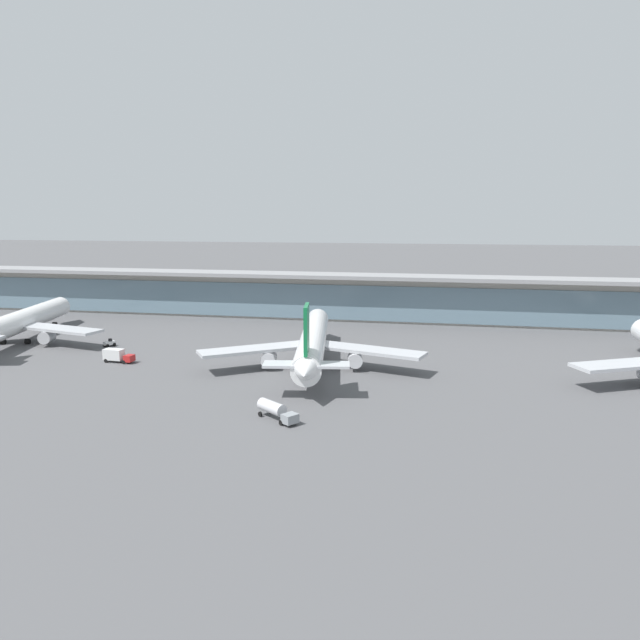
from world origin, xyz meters
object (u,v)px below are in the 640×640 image
(airliner_left_stand, at_px, (17,323))
(service_truck_mid_apron_red, at_px, (117,355))
(service_truck_by_tail_grey, at_px, (276,410))
(airliner_centre_stand, at_px, (313,342))
(service_truck_near_nose_white, at_px, (109,343))

(airliner_left_stand, bearing_deg, service_truck_mid_apron_red, -20.47)
(service_truck_by_tail_grey, bearing_deg, airliner_centre_stand, 92.45)
(airliner_left_stand, height_order, service_truck_mid_apron_red, airliner_left_stand)
(service_truck_near_nose_white, xyz_separation_m, service_truck_by_tail_grey, (57.91, -45.12, 0.83))
(service_truck_mid_apron_red, bearing_deg, airliner_centre_stand, 8.15)
(airliner_left_stand, xyz_separation_m, service_truck_near_nose_white, (26.35, 1.01, -4.64))
(service_truck_by_tail_grey, bearing_deg, service_truck_mid_apron_red, 147.26)
(service_truck_near_nose_white, bearing_deg, service_truck_mid_apron_red, -53.67)
(airliner_left_stand, height_order, service_truck_by_tail_grey, airliner_left_stand)
(airliner_left_stand, relative_size, service_truck_by_tail_grey, 7.87)
(airliner_centre_stand, height_order, service_truck_near_nose_white, airliner_centre_stand)
(service_truck_near_nose_white, bearing_deg, service_truck_by_tail_grey, -37.92)
(service_truck_near_nose_white, distance_m, service_truck_mid_apron_red, 18.57)
(airliner_centre_stand, relative_size, service_truck_by_tail_grey, 7.93)
(airliner_left_stand, distance_m, airliner_centre_stand, 83.03)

